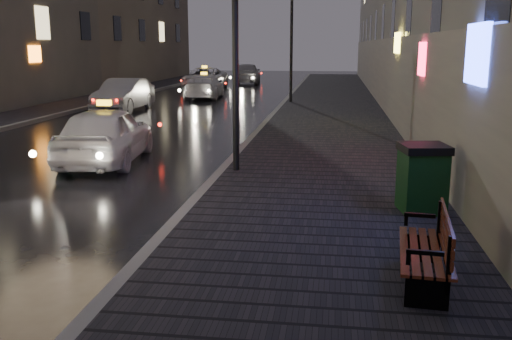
{
  "coord_description": "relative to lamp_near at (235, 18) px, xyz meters",
  "views": [
    {
      "loc": [
        4.02,
        -6.49,
        2.93
      ],
      "look_at": [
        2.73,
        2.89,
        0.85
      ],
      "focal_mm": 40.0,
      "sensor_mm": 36.0,
      "label": 1
    }
  ],
  "objects": [
    {
      "name": "lamp_near",
      "position": [
        0.0,
        0.0,
        0.0
      ],
      "size": [
        0.36,
        0.36,
        5.28
      ],
      "color": "black",
      "rests_on": "sidewalk"
    },
    {
      "name": "trash_bin",
      "position": [
        3.68,
        -2.79,
        -2.75
      ],
      "size": [
        0.87,
        0.87,
        1.16
      ],
      "rotation": [
        0.0,
        0.0,
        0.17
      ],
      "color": "black",
      "rests_on": "sidewalk"
    },
    {
      "name": "curb",
      "position": [
        -0.35,
        15.0,
        -3.41
      ],
      "size": [
        0.2,
        58.0,
        0.15
      ],
      "primitive_type": "cube",
      "color": "slate",
      "rests_on": "ground"
    },
    {
      "name": "car_far",
      "position": [
        -4.52,
        31.02,
        -2.68
      ],
      "size": [
        2.32,
        4.92,
        1.63
      ],
      "primitive_type": "imported",
      "rotation": [
        0.0,
        0.0,
        3.23
      ],
      "color": "#98989F",
      "rests_on": "ground"
    },
    {
      "name": "building_far_c",
      "position": [
        -15.35,
        33.0,
        2.01
      ],
      "size": [
        6.0,
        22.0,
        11.0
      ],
      "primitive_type": "cube",
      "color": "#6B6051",
      "rests_on": "ground"
    },
    {
      "name": "sidewalk",
      "position": [
        2.05,
        15.0,
        -3.41
      ],
      "size": [
        4.6,
        58.0,
        0.15
      ],
      "primitive_type": "cube",
      "color": "black",
      "rests_on": "ground"
    },
    {
      "name": "curb_far",
      "position": [
        -9.25,
        15.0,
        -3.41
      ],
      "size": [
        0.2,
        58.0,
        0.15
      ],
      "primitive_type": "cube",
      "color": "slate",
      "rests_on": "ground"
    },
    {
      "name": "taxi_mid",
      "position": [
        -5.05,
        18.81,
        -2.83
      ],
      "size": [
        2.17,
        4.68,
        1.32
      ],
      "primitive_type": "imported",
      "rotation": [
        0.0,
        0.0,
        3.21
      ],
      "color": "white",
      "rests_on": "ground"
    },
    {
      "name": "taxi_near",
      "position": [
        -3.51,
        1.06,
        -2.76
      ],
      "size": [
        2.2,
        4.44,
        1.45
      ],
      "primitive_type": "imported",
      "rotation": [
        0.0,
        0.0,
        3.26
      ],
      "color": "white",
      "rests_on": "ground"
    },
    {
      "name": "taxi_far",
      "position": [
        -6.62,
        25.81,
        -2.78
      ],
      "size": [
        2.45,
        5.16,
        1.42
      ],
      "primitive_type": "imported",
      "rotation": [
        0.0,
        0.0,
        -0.02
      ],
      "color": "silver",
      "rests_on": "ground"
    },
    {
      "name": "bench",
      "position": [
        3.35,
        -5.91,
        -2.91
      ],
      "size": [
        0.74,
        1.72,
        0.85
      ],
      "rotation": [
        0.0,
        0.0,
        -0.1
      ],
      "color": "black",
      "rests_on": "sidewalk"
    },
    {
      "name": "ground",
      "position": [
        -1.85,
        -6.0,
        -3.49
      ],
      "size": [
        120.0,
        120.0,
        0.0
      ],
      "primitive_type": "plane",
      "color": "black",
      "rests_on": "ground"
    },
    {
      "name": "sidewalk_far",
      "position": [
        -10.55,
        15.0,
        -3.41
      ],
      "size": [
        2.4,
        58.0,
        0.15
      ],
      "primitive_type": "cube",
      "color": "black",
      "rests_on": "ground"
    },
    {
      "name": "car_left_mid",
      "position": [
        -7.26,
        12.26,
        -2.77
      ],
      "size": [
        1.53,
        4.38,
        1.44
      ],
      "primitive_type": "imported",
      "rotation": [
        0.0,
        0.0,
        0.0
      ],
      "color": "#95949B",
      "rests_on": "ground"
    },
    {
      "name": "lamp_far",
      "position": [
        0.0,
        16.0,
        0.0
      ],
      "size": [
        0.36,
        0.36,
        5.28
      ],
      "color": "black",
      "rests_on": "sidewalk"
    }
  ]
}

